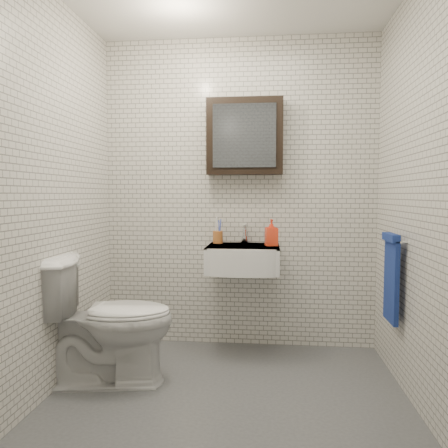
# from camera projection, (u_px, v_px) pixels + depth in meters

# --- Properties ---
(ground) EXTENTS (2.20, 2.00, 0.01)m
(ground) POSITION_uv_depth(u_px,v_px,m) (227.00, 398.00, 2.65)
(ground) COLOR #494C51
(ground) RESTS_ON ground
(room_shell) EXTENTS (2.22, 2.02, 2.51)m
(room_shell) POSITION_uv_depth(u_px,v_px,m) (227.00, 156.00, 2.55)
(room_shell) COLOR silver
(room_shell) RESTS_ON ground
(washbasin) EXTENTS (0.55, 0.50, 0.20)m
(washbasin) POSITION_uv_depth(u_px,v_px,m) (243.00, 258.00, 3.33)
(washbasin) COLOR white
(washbasin) RESTS_ON room_shell
(faucet) EXTENTS (0.06, 0.20, 0.15)m
(faucet) POSITION_uv_depth(u_px,v_px,m) (244.00, 235.00, 3.51)
(faucet) COLOR silver
(faucet) RESTS_ON washbasin
(mirror_cabinet) EXTENTS (0.60, 0.15, 0.60)m
(mirror_cabinet) POSITION_uv_depth(u_px,v_px,m) (245.00, 137.00, 3.45)
(mirror_cabinet) COLOR black
(mirror_cabinet) RESTS_ON room_shell
(towel_rail) EXTENTS (0.09, 0.30, 0.58)m
(towel_rail) POSITION_uv_depth(u_px,v_px,m) (391.00, 274.00, 2.84)
(towel_rail) COLOR silver
(towel_rail) RESTS_ON room_shell
(toothbrush_cup) EXTENTS (0.08, 0.08, 0.22)m
(toothbrush_cup) POSITION_uv_depth(u_px,v_px,m) (218.00, 236.00, 3.52)
(toothbrush_cup) COLOR #B7662D
(toothbrush_cup) RESTS_ON washbasin
(soap_bottle) EXTENTS (0.11, 0.11, 0.20)m
(soap_bottle) POSITION_uv_depth(u_px,v_px,m) (271.00, 232.00, 3.34)
(soap_bottle) COLOR #DB4717
(soap_bottle) RESTS_ON washbasin
(toilet) EXTENTS (0.91, 0.62, 0.85)m
(toilet) POSITION_uv_depth(u_px,v_px,m) (108.00, 319.00, 2.87)
(toilet) COLOR white
(toilet) RESTS_ON ground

